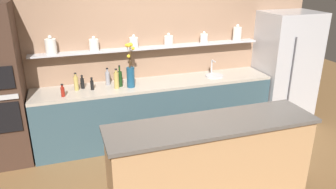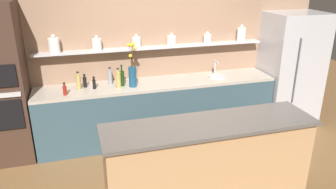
{
  "view_description": "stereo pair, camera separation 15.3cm",
  "coord_description": "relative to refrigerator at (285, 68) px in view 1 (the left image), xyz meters",
  "views": [
    {
      "loc": [
        -1.41,
        -3.25,
        2.53
      ],
      "look_at": [
        -0.22,
        0.39,
        1.05
      ],
      "focal_mm": 35.0,
      "sensor_mm": 36.0,
      "label": 1
    },
    {
      "loc": [
        -1.27,
        -3.29,
        2.53
      ],
      "look_at": [
        -0.22,
        0.39,
        1.05
      ],
      "focal_mm": 35.0,
      "sensor_mm": 36.0,
      "label": 2
    }
  ],
  "objects": [
    {
      "name": "ground_plane",
      "position": [
        -2.15,
        -1.2,
        -0.94
      ],
      "size": [
        12.0,
        12.0,
        0.0
      ],
      "primitive_type": "plane",
      "color": "brown"
    },
    {
      "name": "back_wall_unit",
      "position": [
        -2.15,
        0.4,
        0.36
      ],
      "size": [
        5.2,
        0.28,
        2.6
      ],
      "color": "#937056",
      "rests_on": "ground_plane"
    },
    {
      "name": "back_counter_unit",
      "position": [
        -2.28,
        0.04,
        -0.48
      ],
      "size": [
        3.61,
        0.62,
        0.92
      ],
      "color": "#334C56",
      "rests_on": "ground_plane"
    },
    {
      "name": "island_counter",
      "position": [
        -2.15,
        -1.65,
        -0.43
      ],
      "size": [
        2.29,
        0.61,
        1.02
      ],
      "color": "tan",
      "rests_on": "ground_plane"
    },
    {
      "name": "refrigerator",
      "position": [
        0.0,
        0.0,
        0.0
      ],
      "size": [
        0.9,
        0.73,
        1.88
      ],
      "color": "#B7B7BC",
      "rests_on": "ground_plane"
    },
    {
      "name": "flower_vase",
      "position": [
        -2.67,
        -0.04,
        0.2
      ],
      "size": [
        0.14,
        0.15,
        0.65
      ],
      "color": "navy",
      "rests_on": "back_counter_unit"
    },
    {
      "name": "sink_fixture",
      "position": [
        -1.31,
        0.05,
        0.0
      ],
      "size": [
        0.28,
        0.28,
        0.25
      ],
      "color": "#B7B7BC",
      "rests_on": "back_counter_unit"
    },
    {
      "name": "bottle_wine_0",
      "position": [
        -2.82,
        0.04,
        0.1
      ],
      "size": [
        0.07,
        0.07,
        0.31
      ],
      "color": "#193814",
      "rests_on": "back_counter_unit"
    },
    {
      "name": "bottle_spirit_1",
      "position": [
        -2.98,
        0.16,
        0.09
      ],
      "size": [
        0.07,
        0.07,
        0.26
      ],
      "color": "gray",
      "rests_on": "back_counter_unit"
    },
    {
      "name": "bottle_spirit_2",
      "position": [
        -2.88,
        -0.02,
        0.1
      ],
      "size": [
        0.07,
        0.07,
        0.29
      ],
      "color": "tan",
      "rests_on": "back_counter_unit"
    },
    {
      "name": "bottle_sauce_3",
      "position": [
        -3.22,
        0.02,
        0.06
      ],
      "size": [
        0.05,
        0.05,
        0.18
      ],
      "color": "black",
      "rests_on": "back_counter_unit"
    },
    {
      "name": "bottle_sauce_4",
      "position": [
        -3.62,
        -0.12,
        0.05
      ],
      "size": [
        0.05,
        0.05,
        0.18
      ],
      "color": "maroon",
      "rests_on": "back_counter_unit"
    },
    {
      "name": "bottle_sauce_5",
      "position": [
        -3.34,
        0.12,
        0.06
      ],
      "size": [
        0.05,
        0.05,
        0.2
      ],
      "color": "black",
      "rests_on": "back_counter_unit"
    },
    {
      "name": "bottle_spirit_6",
      "position": [
        -3.43,
        0.07,
        0.08
      ],
      "size": [
        0.06,
        0.06,
        0.25
      ],
      "color": "tan",
      "rests_on": "back_counter_unit"
    }
  ]
}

